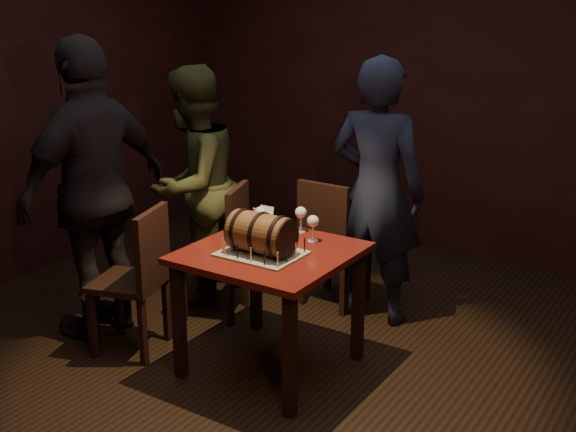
{
  "coord_description": "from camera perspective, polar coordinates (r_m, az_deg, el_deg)",
  "views": [
    {
      "loc": [
        2.22,
        -3.22,
        2.16
      ],
      "look_at": [
        0.09,
        0.05,
        0.95
      ],
      "focal_mm": 45.0,
      "sensor_mm": 36.0,
      "label": 1
    }
  ],
  "objects": [
    {
      "name": "cake_board",
      "position": [
        4.07,
        -2.11,
        -2.99
      ],
      "size": [
        0.45,
        0.35,
        0.01
      ],
      "primitive_type": "cube",
      "color": "gray",
      "rests_on": "pub_table"
    },
    {
      "name": "person_left_front",
      "position": [
        4.72,
        -14.99,
        1.95
      ],
      "size": [
        0.5,
        1.15,
        1.93
      ],
      "primitive_type": "imported",
      "rotation": [
        0.0,
        0.0,
        -1.6
      ],
      "color": "black",
      "rests_on": "ground"
    },
    {
      "name": "pub_table",
      "position": [
        4.18,
        -1.39,
        -4.13
      ],
      "size": [
        0.9,
        0.9,
        0.75
      ],
      "color": "#4B100C",
      "rests_on": "ground"
    },
    {
      "name": "person_left_rear",
      "position": [
        5.19,
        -7.56,
        2.39
      ],
      "size": [
        0.73,
        0.89,
        1.69
      ],
      "primitive_type": "imported",
      "rotation": [
        0.0,
        0.0,
        -1.46
      ],
      "color": "#393D1E",
      "rests_on": "ground"
    },
    {
      "name": "birthday_candles",
      "position": [
        4.05,
        -2.1,
        -2.37
      ],
      "size": [
        0.4,
        0.3,
        0.09
      ],
      "color": "#F0DA8F",
      "rests_on": "cake_board"
    },
    {
      "name": "pint_of_ale",
      "position": [
        4.33,
        -1.7,
        -0.79
      ],
      "size": [
        0.07,
        0.07,
        0.15
      ],
      "color": "silver",
      "rests_on": "pub_table"
    },
    {
      "name": "chair_left_rear",
      "position": [
        4.94,
        -5.05,
        -2.2
      ],
      "size": [
        0.51,
        0.51,
        0.93
      ],
      "color": "black",
      "rests_on": "ground"
    },
    {
      "name": "person_back",
      "position": [
        4.82,
        7.05,
        1.88
      ],
      "size": [
        0.68,
        0.47,
        1.79
      ],
      "primitive_type": "imported",
      "rotation": [
        0.0,
        0.0,
        3.21
      ],
      "color": "black",
      "rests_on": "ground"
    },
    {
      "name": "chair_back",
      "position": [
        5.07,
        3.34,
        -1.65
      ],
      "size": [
        0.42,
        0.42,
        0.93
      ],
      "color": "black",
      "rests_on": "ground"
    },
    {
      "name": "wine_glass_right",
      "position": [
        4.25,
        1.99,
        -0.51
      ],
      "size": [
        0.07,
        0.07,
        0.16
      ],
      "color": "silver",
      "rests_on": "pub_table"
    },
    {
      "name": "wine_glass_mid",
      "position": [
        4.42,
        1.02,
        0.19
      ],
      "size": [
        0.07,
        0.07,
        0.16
      ],
      "color": "silver",
      "rests_on": "pub_table"
    },
    {
      "name": "menu_card",
      "position": [
        4.51,
        -1.94,
        -0.16
      ],
      "size": [
        0.1,
        0.05,
        0.13
      ],
      "primitive_type": null,
      "color": "white",
      "rests_on": "pub_table"
    },
    {
      "name": "room_shell",
      "position": [
        3.99,
        -1.5,
        6.22
      ],
      "size": [
        5.04,
        5.04,
        2.8
      ],
      "color": "black",
      "rests_on": "ground"
    },
    {
      "name": "chair_left_front",
      "position": [
        4.52,
        -11.68,
        -4.42
      ],
      "size": [
        0.5,
        0.5,
        0.93
      ],
      "color": "black",
      "rests_on": "ground"
    },
    {
      "name": "wine_glass_left",
      "position": [
        4.42,
        -2.2,
        0.19
      ],
      "size": [
        0.07,
        0.07,
        0.16
      ],
      "color": "silver",
      "rests_on": "pub_table"
    },
    {
      "name": "barrel_cake",
      "position": [
        4.03,
        -2.13,
        -1.38
      ],
      "size": [
        0.41,
        0.24,
        0.24
      ],
      "color": "brown",
      "rests_on": "cake_board"
    }
  ]
}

